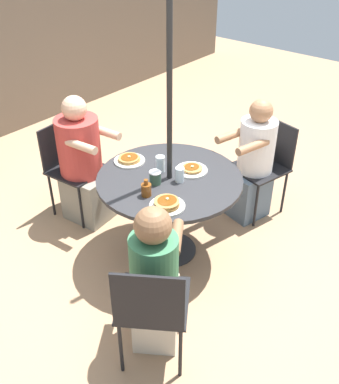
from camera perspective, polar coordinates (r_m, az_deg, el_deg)
The scene contains 16 objects.
ground_plane at distance 3.94m, azimuth -0.00°, elevation -7.33°, with size 12.00×12.00×0.00m, color tan.
patio_table at distance 3.56m, azimuth -0.00°, elevation 0.27°, with size 1.15×1.15×0.74m.
umbrella_pole at distance 3.29m, azimuth -0.00°, elevation 8.28°, with size 0.04×0.04×2.35m, color black.
patio_chair_north at distance 4.24m, azimuth -12.54°, elevation 3.66°, with size 0.48×0.48×0.88m.
diner_north at distance 4.12m, azimuth -10.87°, elevation 3.28°, with size 0.42×0.55×1.20m.
patio_chair_east at distance 2.79m, azimuth -2.30°, elevation -14.14°, with size 0.61×0.61×0.88m.
diner_east at distance 2.90m, azimuth -1.86°, elevation -11.49°, with size 0.53×0.50×1.13m.
patio_chair_south at distance 4.26m, azimuth 12.12°, elevation 3.91°, with size 0.53×0.53×0.88m.
diner_south at distance 4.14m, azimuth 10.51°, elevation 3.41°, with size 0.55×0.43×1.15m.
pancake_plate_a at distance 3.58m, azimuth 2.83°, elevation 2.91°, with size 0.26×0.26×0.05m.
pancake_plate_b at distance 3.16m, azimuth -0.31°, elevation -1.54°, with size 0.26×0.26×0.07m.
pancake_plate_c at distance 3.72m, azimuth -5.13°, elevation 4.13°, with size 0.26×0.26×0.05m.
syrup_bottle at distance 3.26m, azimuth -2.96°, elevation 0.35°, with size 0.09×0.08×0.13m.
coffee_cup at distance 3.40m, azimuth -1.82°, elevation 1.85°, with size 0.09×0.09×0.10m.
drinking_glass_a at distance 3.42m, azimuth 1.30°, elevation 2.22°, with size 0.07×0.07×0.12m, color silver.
drinking_glass_b at distance 3.54m, azimuth -1.17°, elevation 3.57°, with size 0.07×0.07×0.13m, color silver.
Camera 1 is at (-2.28, -1.90, 2.59)m, focal length 42.00 mm.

